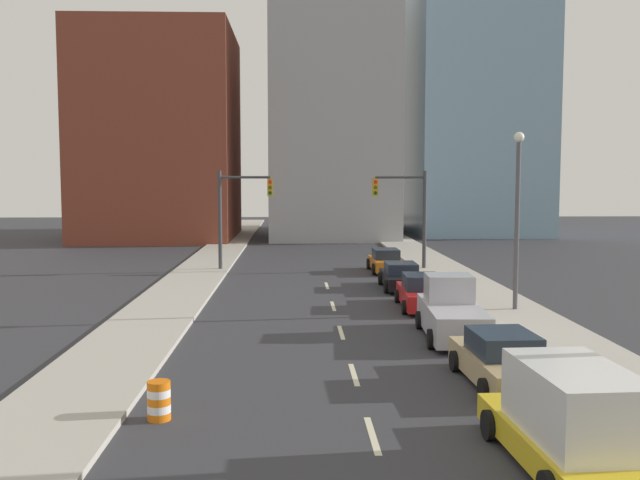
{
  "coord_description": "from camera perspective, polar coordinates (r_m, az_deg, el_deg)",
  "views": [
    {
      "loc": [
        -1.76,
        -6.93,
        5.81
      ],
      "look_at": [
        -0.25,
        34.53,
        2.2
      ],
      "focal_mm": 40.0,
      "sensor_mm": 36.0,
      "label": 1
    }
  ],
  "objects": [
    {
      "name": "sedan_red",
      "position": [
        32.25,
        8.12,
        -4.22
      ],
      "size": [
        2.18,
        4.74,
        1.52
      ],
      "rotation": [
        0.0,
        0.0,
        -0.04
      ],
      "color": "red",
      "rests_on": "ground"
    },
    {
      "name": "street_lamp",
      "position": [
        31.58,
        15.51,
        2.48
      ],
      "size": [
        0.44,
        0.44,
        7.76
      ],
      "color": "#4C4C51",
      "rests_on": "ground"
    },
    {
      "name": "lane_stripe_at_14m",
      "position": [
        21.51,
        2.73,
        -10.69
      ],
      "size": [
        0.16,
        2.4,
        0.01
      ],
      "primitive_type": "cube",
      "color": "beige",
      "rests_on": "ground"
    },
    {
      "name": "box_truck_yellow",
      "position": [
        15.34,
        19.51,
        -13.55
      ],
      "size": [
        2.54,
        5.42,
        2.14
      ],
      "rotation": [
        0.0,
        0.0,
        0.04
      ],
      "color": "gold",
      "rests_on": "ground"
    },
    {
      "name": "traffic_barrel",
      "position": [
        17.97,
        -12.76,
        -12.42
      ],
      "size": [
        0.56,
        0.56,
        0.95
      ],
      "color": "orange",
      "rests_on": "ground"
    },
    {
      "name": "lane_stripe_at_31m",
      "position": [
        38.64,
        0.55,
        -3.67
      ],
      "size": [
        0.16,
        2.4,
        0.01
      ],
      "primitive_type": "cube",
      "color": "beige",
      "rests_on": "ground"
    },
    {
      "name": "sidewalk_right",
      "position": [
        53.06,
        8.02,
        -1.27
      ],
      "size": [
        3.36,
        89.99,
        0.17
      ],
      "color": "#ADA89E",
      "rests_on": "ground"
    },
    {
      "name": "building_office_center",
      "position": [
        73.44,
        0.86,
        10.71
      ],
      "size": [
        12.0,
        20.0,
        26.32
      ],
      "color": "#99999E",
      "rests_on": "ground"
    },
    {
      "name": "traffic_signal_right",
      "position": [
        44.96,
        7.23,
        2.61
      ],
      "size": [
        3.42,
        0.35,
        6.27
      ],
      "color": "#38383D",
      "rests_on": "ground"
    },
    {
      "name": "building_glass_right",
      "position": [
        79.59,
        11.77,
        10.31
      ],
      "size": [
        13.0,
        20.0,
        26.73
      ],
      "color": "#7A9EB7",
      "rests_on": "ground"
    },
    {
      "name": "sedan_orange",
      "position": [
        44.36,
        5.28,
        -1.71
      ],
      "size": [
        2.05,
        4.48,
        1.44
      ],
      "rotation": [
        0.0,
        0.0,
        0.01
      ],
      "color": "orange",
      "rests_on": "ground"
    },
    {
      "name": "sedan_black",
      "position": [
        37.73,
        6.49,
        -2.94
      ],
      "size": [
        2.14,
        4.77,
        1.38
      ],
      "rotation": [
        0.0,
        0.0,
        -0.02
      ],
      "color": "black",
      "rests_on": "ground"
    },
    {
      "name": "pickup_truck_silver",
      "position": [
        26.55,
        10.47,
        -5.77
      ],
      "size": [
        2.4,
        5.38,
        2.23
      ],
      "rotation": [
        0.0,
        0.0,
        -0.05
      ],
      "color": "#B2B2BC",
      "rests_on": "ground"
    },
    {
      "name": "building_brick_left",
      "position": [
        70.24,
        -12.62,
        8.11
      ],
      "size": [
        14.0,
        16.0,
        19.6
      ],
      "color": "brown",
      "rests_on": "ground"
    },
    {
      "name": "traffic_signal_left",
      "position": [
        44.52,
        -6.85,
        2.59
      ],
      "size": [
        3.42,
        0.35,
        6.27
      ],
      "color": "#38383D",
      "rests_on": "ground"
    },
    {
      "name": "lane_stripe_at_25m",
      "position": [
        32.54,
        1.05,
        -5.3
      ],
      "size": [
        0.16,
        2.4,
        0.01
      ],
      "primitive_type": "cube",
      "color": "beige",
      "rests_on": "ground"
    },
    {
      "name": "sedan_tan",
      "position": [
        20.93,
        14.4,
        -9.35
      ],
      "size": [
        2.28,
        4.82,
        1.51
      ],
      "rotation": [
        0.0,
        0.0,
        0.04
      ],
      "color": "tan",
      "rests_on": "ground"
    },
    {
      "name": "lane_stripe_at_9m",
      "position": [
        16.76,
        4.21,
        -15.3
      ],
      "size": [
        0.16,
        2.4,
        0.01
      ],
      "primitive_type": "cube",
      "color": "beige",
      "rests_on": "ground"
    },
    {
      "name": "lane_stripe_at_19m",
      "position": [
        27.1,
        1.7,
        -7.4
      ],
      "size": [
        0.16,
        2.4,
        0.01
      ],
      "primitive_type": "cube",
      "color": "beige",
      "rests_on": "ground"
    },
    {
      "name": "sidewalk_left",
      "position": [
        52.55,
        -8.38,
        -1.33
      ],
      "size": [
        3.36,
        89.99,
        0.17
      ],
      "color": "#ADA89E",
      "rests_on": "ground"
    }
  ]
}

